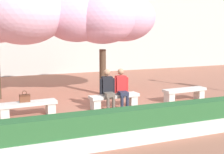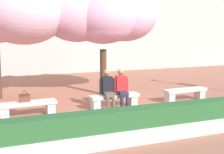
# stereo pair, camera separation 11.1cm
# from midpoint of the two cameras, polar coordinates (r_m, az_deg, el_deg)

# --- Properties ---
(ground_plane) EXTENTS (100.00, 100.00, 0.00)m
(ground_plane) POSITION_cam_midpoint_polar(r_m,az_deg,el_deg) (10.29, 0.73, -5.67)
(ground_plane) COLOR #9E604C
(stone_bench_west_end) EXTENTS (1.70, 0.51, 0.45)m
(stone_bench_west_end) POSITION_cam_midpoint_polar(r_m,az_deg,el_deg) (9.53, -14.82, -5.27)
(stone_bench_west_end) COLOR beige
(stone_bench_west_end) RESTS_ON ground
(stone_bench_near_west) EXTENTS (1.70, 0.51, 0.45)m
(stone_bench_near_west) POSITION_cam_midpoint_polar(r_m,az_deg,el_deg) (10.22, 0.73, -4.04)
(stone_bench_near_west) COLOR beige
(stone_bench_near_west) RESTS_ON ground
(stone_bench_center) EXTENTS (1.70, 0.51, 0.45)m
(stone_bench_center) POSITION_cam_midpoint_polar(r_m,az_deg,el_deg) (11.54, 13.48, -2.81)
(stone_bench_center) COLOR beige
(stone_bench_center) RESTS_ON ground
(person_seated_left) EXTENTS (0.51, 0.70, 1.29)m
(person_seated_left) POSITION_cam_midpoint_polar(r_m,az_deg,el_deg) (10.00, -0.46, -1.99)
(person_seated_left) COLOR black
(person_seated_left) RESTS_ON ground
(person_seated_right) EXTENTS (0.51, 0.71, 1.29)m
(person_seated_right) POSITION_cam_midpoint_polar(r_m,az_deg,el_deg) (10.18, 2.08, -1.80)
(person_seated_right) COLOR black
(person_seated_right) RESTS_ON ground
(handbag) EXTENTS (0.30, 0.15, 0.34)m
(handbag) POSITION_cam_midpoint_polar(r_m,az_deg,el_deg) (9.48, -15.39, -3.62)
(handbag) COLOR brown
(handbag) RESTS_ON stone_bench_west_end
(cherry_tree_main) EXTENTS (4.54, 2.97, 4.08)m
(cherry_tree_main) POSITION_cam_midpoint_polar(r_m,az_deg,el_deg) (12.27, -1.57, 10.92)
(cherry_tree_main) COLOR #473323
(cherry_tree_main) RESTS_ON ground
(planter_hedge_foreground) EXTENTS (11.77, 0.50, 0.80)m
(planter_hedge_foreground) POSITION_cam_midpoint_polar(r_m,az_deg,el_deg) (7.54, 9.88, -8.10)
(planter_hedge_foreground) COLOR beige
(planter_hedge_foreground) RESTS_ON ground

